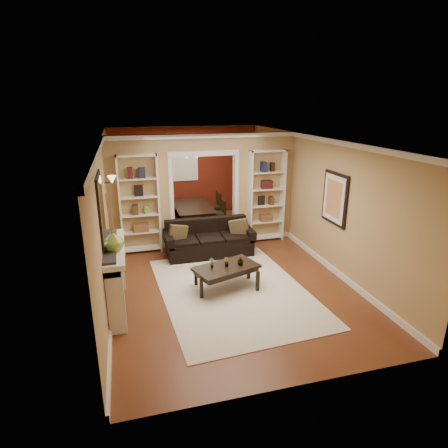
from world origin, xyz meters
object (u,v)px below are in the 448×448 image
object	(u,v)px
sofa	(209,238)
bookshelf_left	(140,205)
dining_table	(194,216)
bookshelf_right	(266,196)
fireplace	(117,278)
coffee_table	(226,277)

from	to	relation	value
sofa	bookshelf_left	bearing A→B (deg)	158.76
dining_table	bookshelf_right	bearing A→B (deg)	-133.66
sofa	bookshelf_left	world-z (taller)	bookshelf_left
sofa	dining_table	world-z (taller)	sofa
bookshelf_left	fireplace	bearing A→B (deg)	-102.05
bookshelf_left	bookshelf_right	bearing A→B (deg)	0.00
coffee_table	dining_table	xyz separation A→B (m)	(0.10, 3.79, 0.09)
sofa	dining_table	bearing A→B (deg)	88.90
fireplace	dining_table	bearing A→B (deg)	62.77
bookshelf_right	dining_table	bearing A→B (deg)	136.34
coffee_table	sofa	bearing A→B (deg)	69.75
bookshelf_left	dining_table	world-z (taller)	bookshelf_left
sofa	bookshelf_right	world-z (taller)	bookshelf_right
bookshelf_right	fireplace	size ratio (longest dim) A/B	1.35
sofa	coffee_table	bearing A→B (deg)	-92.01
fireplace	sofa	bearing A→B (deg)	43.82
bookshelf_right	fireplace	xyz separation A→B (m)	(-3.64, -2.53, -0.57)
sofa	bookshelf_right	bearing A→B (deg)	19.83
sofa	fireplace	size ratio (longest dim) A/B	1.20
bookshelf_right	fireplace	distance (m)	4.47
dining_table	coffee_table	bearing A→B (deg)	178.49
coffee_table	fireplace	size ratio (longest dim) A/B	0.70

